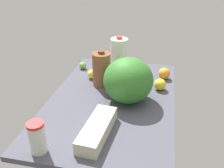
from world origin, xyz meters
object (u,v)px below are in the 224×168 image
watermelon (128,80)px  lemon_beside_bowl (92,74)px  tumbler_cup (37,138)px  orange_by_jug (164,73)px  milk_jug (119,56)px  lime_near_front (83,65)px  chocolate_milk_jug (102,69)px  egg_carton (97,129)px  lemon_far_back (160,84)px

watermelon → lemon_beside_bowl: size_ratio=4.37×
tumbler_cup → orange_by_jug: (87.68, -52.99, -3.84)cm
milk_jug → tumbler_cup: (-90.73, 19.48, -5.43)cm
orange_by_jug → lemon_beside_bowl: bearing=101.7°
milk_jug → orange_by_jug: 34.90cm
watermelon → lime_near_front: size_ratio=5.36×
chocolate_milk_jug → egg_carton: bearing=-168.0°
tumbler_cup → lemon_beside_bowl: (77.22, -2.66, -4.50)cm
tumbler_cup → lime_near_front: 92.39cm
milk_jug → lemon_far_back: size_ratio=3.66×
chocolate_milk_jug → lime_near_front: (22.35, 21.02, -8.70)cm
tumbler_cup → lemon_far_back: (70.46, -50.90, -4.04)cm
watermelon → orange_by_jug: 41.57cm
lime_near_front → orange_by_jug: bearing=-93.8°
milk_jug → watermelon: size_ratio=0.95×
orange_by_jug → lemon_beside_bowl: 51.41cm
egg_carton → chocolate_milk_jug: (52.82, 11.25, 7.95)cm
watermelon → lemon_far_back: 27.40cm
egg_carton → chocolate_milk_jug: bearing=16.5°
lemon_beside_bowl → lemon_far_back: bearing=-98.0°
watermelon → lemon_beside_bowl: bearing=50.6°
watermelon → tumbler_cup: size_ratio=1.89×
egg_carton → lemon_far_back: lemon_far_back is taller
chocolate_milk_jug → lemon_beside_bowl: bearing=49.1°
tumbler_cup → orange_by_jug: bearing=-31.1°
tumbler_cup → lemon_far_back: bearing=-35.8°
lemon_far_back → lime_near_front: lemon_far_back is taller
watermelon → tumbler_cup: bearing=148.7°
lemon_far_back → lime_near_front: size_ratio=1.39×
chocolate_milk_jug → lemon_beside_bowl: (7.80, 9.00, -8.07)cm
chocolate_milk_jug → tumbler_cup: (-69.42, 11.66, -3.57)cm
chocolate_milk_jug → lemon_beside_bowl: 14.38cm
watermelon → chocolate_milk_jug: 26.40cm
egg_carton → lemon_beside_bowl: (60.62, 20.25, -0.12)cm
milk_jug → watermelon: 39.84cm
orange_by_jug → lemon_far_back: (-17.22, 2.09, -0.19)cm
lime_near_front → lemon_beside_bowl: lemon_beside_bowl is taller
milk_jug → chocolate_milk_jug: bearing=159.8°
lemon_far_back → watermelon: bearing=133.1°
chocolate_milk_jug → tumbler_cup: size_ratio=1.56×
lemon_far_back → lime_near_front: bearing=70.5°
orange_by_jug → lime_near_front: (4.09, 62.35, -1.28)cm
watermelon → lime_near_front: bearing=47.0°
tumbler_cup → lemon_beside_bowl: 77.40cm
egg_carton → tumbler_cup: size_ratio=2.12×
egg_carton → milk_jug: bearing=7.1°
egg_carton → lemon_far_back: 60.70cm
tumbler_cup → lemon_beside_bowl: size_ratio=2.32×
milk_jug → watermelon: bearing=-161.4°
orange_by_jug → lemon_beside_bowl: size_ratio=1.19×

